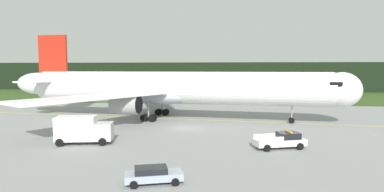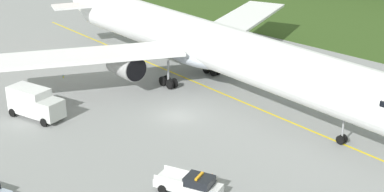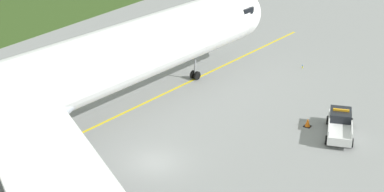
{
  "view_description": "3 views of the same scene",
  "coord_description": "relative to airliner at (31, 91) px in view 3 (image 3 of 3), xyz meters",
  "views": [
    {
      "loc": [
        6.46,
        -46.0,
        8.85
      ],
      "look_at": [
        -0.3,
        9.85,
        3.92
      ],
      "focal_mm": 29.96,
      "sensor_mm": 36.0,
      "label": 1
    },
    {
      "loc": [
        40.65,
        -39.68,
        25.29
      ],
      "look_at": [
        2.48,
        -0.31,
        3.09
      ],
      "focal_mm": 53.61,
      "sensor_mm": 36.0,
      "label": 2
    },
    {
      "loc": [
        -29.75,
        -22.04,
        21.58
      ],
      "look_at": [
        6.02,
        0.43,
        3.22
      ],
      "focal_mm": 51.9,
      "sensor_mm": 36.0,
      "label": 3
    }
  ],
  "objects": [
    {
      "name": "taxiway_centerline_main",
      "position": [
        0.69,
        -0.07,
        -5.32
      ],
      "size": [
        81.58,
        8.9,
        0.01
      ],
      "primitive_type": "cube",
      "rotation": [
        0.0,
        0.0,
        -0.11
      ],
      "color": "yellow",
      "rests_on": "ground"
    },
    {
      "name": "ops_pickup_truck",
      "position": [
        15.9,
        -18.98,
        -4.42
      ],
      "size": [
        5.94,
        3.56,
        1.94
      ],
      "color": "silver",
      "rests_on": "ground"
    },
    {
      "name": "ground",
      "position": [
        3.8,
        -8.58,
        -5.33
      ],
      "size": [
        320.0,
        320.0,
        0.0
      ],
      "primitive_type": "plane",
      "color": "gray"
    },
    {
      "name": "airliner",
      "position": [
        0.0,
        0.0,
        0.0
      ],
      "size": [
        61.53,
        48.76,
        15.0
      ],
      "color": "white",
      "rests_on": "ground"
    },
    {
      "name": "apron_cone",
      "position": [
        15.81,
        -16.21,
        -4.95
      ],
      "size": [
        0.61,
        0.61,
        0.77
      ],
      "color": "black",
      "rests_on": "ground"
    },
    {
      "name": "taxiway_edge_light_east",
      "position": [
        29.1,
        -10.44,
        -5.11
      ],
      "size": [
        0.12,
        0.12,
        0.39
      ],
      "color": "yellow",
      "rests_on": "ground"
    }
  ]
}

